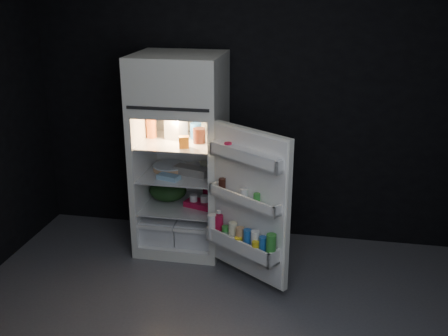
% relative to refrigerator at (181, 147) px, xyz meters
% --- Properties ---
extents(floor, '(4.00, 3.40, 0.00)m').
position_rel_refrigerator_xyz_m(floor, '(0.53, -1.32, -0.96)').
color(floor, '#58585D').
rests_on(floor, ground).
extents(wall_back, '(4.00, 0.00, 2.70)m').
position_rel_refrigerator_xyz_m(wall_back, '(0.53, 0.38, 0.39)').
color(wall_back, black).
rests_on(wall_back, ground).
extents(wall_front, '(4.00, 0.00, 2.70)m').
position_rel_refrigerator_xyz_m(wall_front, '(0.53, -3.02, 0.39)').
color(wall_front, black).
rests_on(wall_front, ground).
extents(refrigerator, '(0.76, 0.71, 1.78)m').
position_rel_refrigerator_xyz_m(refrigerator, '(0.00, 0.00, 0.00)').
color(refrigerator, white).
rests_on(refrigerator, ground).
extents(fridge_door, '(0.70, 0.56, 1.22)m').
position_rel_refrigerator_xyz_m(fridge_door, '(0.69, -0.59, -0.28)').
color(fridge_door, white).
rests_on(fridge_door, ground).
extents(milk_jug, '(0.19, 0.19, 0.24)m').
position_rel_refrigerator_xyz_m(milk_jug, '(-0.05, 0.02, 0.19)').
color(milk_jug, white).
rests_on(milk_jug, refrigerator).
extents(mayo_jar, '(0.13, 0.13, 0.14)m').
position_rel_refrigerator_xyz_m(mayo_jar, '(0.12, 0.06, 0.14)').
color(mayo_jar, '#215EB3').
rests_on(mayo_jar, refrigerator).
extents(jam_jar, '(0.13, 0.13, 0.13)m').
position_rel_refrigerator_xyz_m(jam_jar, '(0.18, -0.07, 0.14)').
color(jam_jar, '#32150E').
rests_on(jam_jar, refrigerator).
extents(amber_bottle, '(0.10, 0.10, 0.22)m').
position_rel_refrigerator_xyz_m(amber_bottle, '(-0.27, 0.02, 0.18)').
color(amber_bottle, '#D56022').
rests_on(amber_bottle, refrigerator).
extents(small_carton, '(0.09, 0.08, 0.10)m').
position_rel_refrigerator_xyz_m(small_carton, '(0.09, -0.23, 0.12)').
color(small_carton, orange).
rests_on(small_carton, refrigerator).
extents(egg_carton, '(0.34, 0.21, 0.07)m').
position_rel_refrigerator_xyz_m(egg_carton, '(0.11, -0.07, -0.19)').
color(egg_carton, gray).
rests_on(egg_carton, refrigerator).
extents(pie, '(0.31, 0.31, 0.04)m').
position_rel_refrigerator_xyz_m(pie, '(-0.11, 0.01, -0.21)').
color(pie, tan).
rests_on(pie, refrigerator).
extents(flat_package, '(0.22, 0.15, 0.04)m').
position_rel_refrigerator_xyz_m(flat_package, '(-0.06, -0.22, -0.21)').
color(flat_package, '#87B4D1').
rests_on(flat_package, refrigerator).
extents(wrapped_pkg, '(0.16, 0.14, 0.05)m').
position_rel_refrigerator_xyz_m(wrapped_pkg, '(0.21, 0.14, -0.20)').
color(wrapped_pkg, beige).
rests_on(wrapped_pkg, refrigerator).
extents(produce_bag, '(0.38, 0.34, 0.20)m').
position_rel_refrigerator_xyz_m(produce_bag, '(-0.14, 0.01, -0.43)').
color(produce_bag, '#193815').
rests_on(produce_bag, refrigerator).
extents(yogurt_tray, '(0.30, 0.22, 0.05)m').
position_rel_refrigerator_xyz_m(yogurt_tray, '(0.19, -0.08, -0.50)').
color(yogurt_tray, '#B70F36').
rests_on(yogurt_tray, refrigerator).
extents(small_can_red, '(0.08, 0.08, 0.09)m').
position_rel_refrigerator_xyz_m(small_can_red, '(0.20, 0.11, -0.48)').
color(small_can_red, '#B70F36').
rests_on(small_can_red, refrigerator).
extents(small_can_silver, '(0.08, 0.08, 0.09)m').
position_rel_refrigerator_xyz_m(small_can_silver, '(0.25, 0.10, -0.48)').
color(small_can_silver, silver).
rests_on(small_can_silver, refrigerator).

